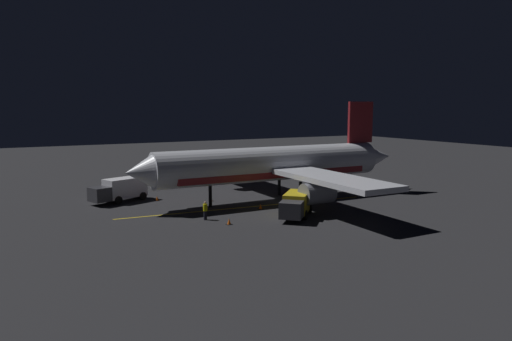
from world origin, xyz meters
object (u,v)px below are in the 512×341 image
Objects in this scene: airliner at (276,165)px; ground_crew_worker at (205,210)px; catering_truck at (296,205)px; traffic_cone_near_left at (157,199)px; traffic_cone_near_right at (260,207)px; traffic_cone_far at (211,199)px; baggage_truck at (121,190)px; traffic_cone_under_wing at (229,222)px.

airliner reaches higher than ground_crew_worker.
catering_truck reaches higher than traffic_cone_near_left.
catering_truck is 10.06× the size of traffic_cone_near_left.
airliner is at bearing -18.30° from catering_truck.
airliner is 61.24× the size of traffic_cone_near_left.
traffic_cone_far is at bearing 24.49° from traffic_cone_near_right.
traffic_cone_near_left is (-1.38, -3.66, -1.08)m from baggage_truck.
ground_crew_worker reaches higher than traffic_cone_under_wing.
traffic_cone_near_right is at bearing -138.88° from traffic_cone_near_left.
baggage_truck is (7.22, 15.68, -2.61)m from airliner.
baggage_truck is 9.99m from traffic_cone_far.
traffic_cone_near_right is (-10.65, -11.75, -1.08)m from baggage_truck.
traffic_cone_under_wing is at bearing -157.42° from baggage_truck.
traffic_cone_near_right is at bearing -76.39° from ground_crew_worker.
traffic_cone_far is at bearing -26.33° from ground_crew_worker.
airliner reaches higher than traffic_cone_near_right.
baggage_truck is at bearing 47.82° from traffic_cone_near_right.
traffic_cone_under_wing is 10.86m from traffic_cone_far.
catering_truck is 10.06× the size of traffic_cone_far.
traffic_cone_under_wing is at bearing 165.57° from traffic_cone_far.
ground_crew_worker is (-5.07, 10.68, -3.06)m from airliner.
traffic_cone_under_wing and traffic_cone_far have the same top height.
baggage_truck is at bearing 22.13° from ground_crew_worker.
traffic_cone_near_left is 12.31m from traffic_cone_near_right.
airliner reaches higher than catering_truck.
ground_crew_worker is (-12.29, -5.00, -0.44)m from baggage_truck.
ground_crew_worker is at bearing 68.19° from catering_truck.
baggage_truck reaches higher than traffic_cone_under_wing.
catering_truck is 6.84m from traffic_cone_under_wing.
ground_crew_worker is at bearing 24.62° from traffic_cone_under_wing.
traffic_cone_near_right and traffic_cone_under_wing have the same top height.
ground_crew_worker is 3.16× the size of traffic_cone_under_wing.
traffic_cone_near_left is at bearing 41.12° from traffic_cone_near_right.
traffic_cone_near_left is at bearing 10.62° from traffic_cone_under_wing.
traffic_cone_near_right and traffic_cone_far have the same top height.
airliner is 8.21m from traffic_cone_far.
baggage_truck is 16.18m from traffic_cone_under_wing.
ground_crew_worker is 8.83m from traffic_cone_far.
traffic_cone_far is (6.26, 2.85, 0.00)m from traffic_cone_near_right.
ground_crew_worker is at bearing 103.61° from traffic_cone_near_right.
ground_crew_worker is 11.01m from traffic_cone_near_left.
traffic_cone_near_left is (14.09, 9.28, -0.94)m from catering_truck.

